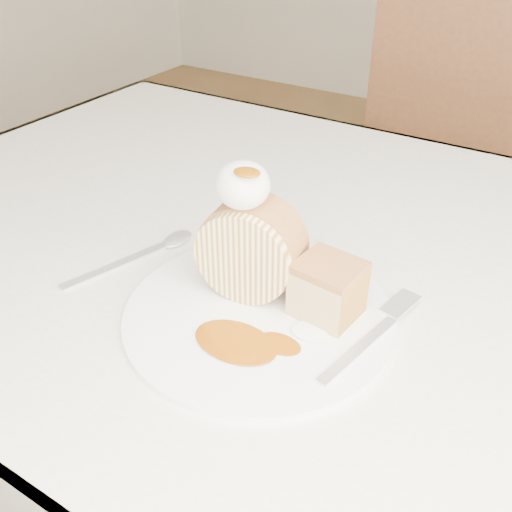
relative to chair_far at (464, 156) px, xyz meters
The scene contains 10 objects.
table 0.85m from the chair_far, 90.32° to the right, with size 1.40×0.90×0.75m.
chair_far is the anchor object (origin of this frame).
plate 1.02m from the chair_far, 89.43° to the right, with size 0.30×0.30×0.01m, color white.
roulade_slice 1.01m from the chair_far, 91.16° to the right, with size 0.11×0.11×0.06m, color #FEEEB0.
cake_chunk 1.00m from the chair_far, 85.65° to the right, with size 0.07×0.06×0.06m, color #A86C3F.
whipped_cream 1.04m from the chair_far, 91.42° to the right, with size 0.06×0.06×0.05m, color white.
caramel_drizzle 1.06m from the chair_far, 90.65° to the right, with size 0.03×0.02×0.01m, color #874205.
caramel_pool 1.08m from the chair_far, 89.06° to the right, with size 0.09×0.06×0.00m, color #874205, non-canonical shape.
fork 1.03m from the chair_far, 82.67° to the right, with size 0.02×0.18×0.00m, color silver.
spoon 1.06m from the chair_far, 100.76° to the right, with size 0.03×0.18×0.00m, color silver.
Camera 1 is at (0.27, -0.38, 1.16)m, focal length 40.00 mm.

